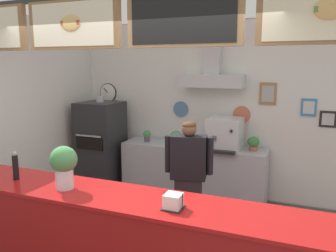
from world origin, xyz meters
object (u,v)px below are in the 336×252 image
napkin_holder (173,202)px  pepper_grinder (15,166)px  potted_basil (253,143)px  basil_vase (64,166)px  pizza_oven (101,146)px  espresso_machine (225,134)px  potted_oregano (147,135)px  potted_sage (176,137)px  shop_worker (189,181)px

napkin_holder → pepper_grinder: pepper_grinder is taller
potted_basil → basil_vase: size_ratio=0.55×
pizza_oven → potted_basil: bearing=4.7°
espresso_machine → napkin_holder: espresso_machine is taller
potted_basil → pepper_grinder: (-1.85, -2.70, 0.19)m
potted_basil → napkin_holder: bearing=-94.0°
napkin_holder → potted_basil: bearing=86.0°
pizza_oven → potted_basil: pizza_oven is taller
espresso_machine → potted_oregano: bearing=180.0°
basil_vase → napkin_holder: bearing=-2.2°
potted_sage → potted_oregano: 0.52m
napkin_holder → pepper_grinder: bearing=178.0°
pizza_oven → potted_sage: (1.31, 0.15, 0.24)m
basil_vase → potted_oregano: bearing=100.0°
potted_sage → potted_oregano: size_ratio=1.16×
potted_sage → napkin_holder: napkin_holder is taller
potted_sage → napkin_holder: size_ratio=1.39×
pizza_oven → espresso_machine: (2.11, 0.15, 0.35)m
pizza_oven → napkin_holder: 3.47m
pizza_oven → pepper_grinder: pizza_oven is taller
potted_sage → pepper_grinder: pepper_grinder is taller
shop_worker → potted_oregano: shop_worker is taller
pizza_oven → potted_oregano: size_ratio=8.37×
potted_basil → pepper_grinder: 3.28m
pizza_oven → napkin_holder: (2.33, -2.55, 0.34)m
potted_sage → napkin_holder: bearing=-69.4°
potted_basil → basil_vase: basil_vase is taller
potted_sage → pepper_grinder: 2.73m
pizza_oven → potted_sage: pizza_oven is taller
pepper_grinder → potted_oregano: bearing=87.3°
shop_worker → potted_sage: bearing=-74.6°
espresso_machine → basil_vase: 2.79m
espresso_machine → pepper_grinder: (-1.43, -2.64, 0.07)m
shop_worker → napkin_holder: 1.40m
potted_oregano → napkin_holder: 3.11m
pizza_oven → pepper_grinder: bearing=-74.8°
shop_worker → basil_vase: (-0.73, -1.28, 0.45)m
pizza_oven → basil_vase: 2.86m
pizza_oven → pepper_grinder: size_ratio=5.76×
potted_basil → pepper_grinder: bearing=-124.4°
basil_vase → napkin_holder: 1.07m
shop_worker → espresso_machine: bearing=-105.5°
basil_vase → napkin_holder: basil_vase is taller
shop_worker → basil_vase: bearing=49.0°
napkin_holder → espresso_machine: bearing=94.7°
potted_basil → espresso_machine: bearing=-172.3°
espresso_machine → potted_basil: 0.44m
potted_oregano → pepper_grinder: bearing=-92.7°
potted_sage → potted_oregano: bearing=179.9°
pizza_oven → napkin_holder: bearing=-47.6°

